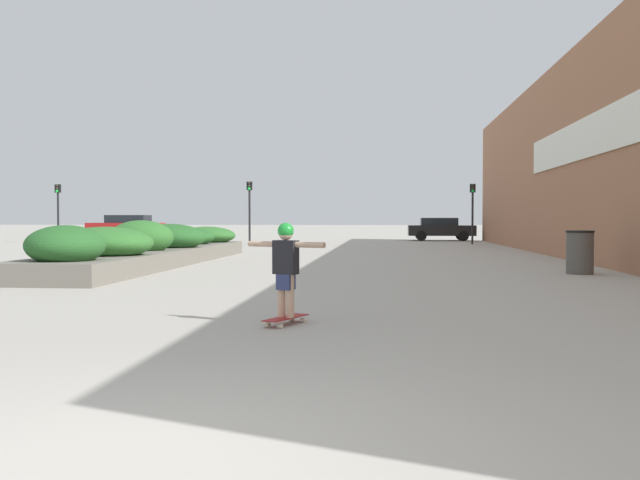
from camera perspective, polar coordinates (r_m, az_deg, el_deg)
ground_plane at (r=4.16m, az=-15.88°, el=-17.02°), size 300.00×300.00×0.00m
building_wall_right at (r=23.54m, az=20.51°, el=6.56°), size 0.67×42.45×6.73m
planter_box at (r=21.20m, az=-13.09°, el=-0.53°), size 2.40×14.25×1.29m
skateboard at (r=9.01m, az=-2.75°, el=-6.33°), size 0.52×0.82×0.09m
skateboarder at (r=8.94m, az=-2.76°, el=-1.61°), size 1.04×0.51×1.19m
trash_bin at (r=18.26m, az=20.08°, el=-0.92°), size 0.67×0.67×1.05m
car_leftmost at (r=47.12m, az=-15.24°, el=1.05°), size 4.61×2.01×1.57m
car_center_left at (r=44.16m, az=9.64°, el=0.91°), size 4.02×1.95×1.39m
car_center_right at (r=42.92m, az=23.35°, el=0.86°), size 4.58×2.03×1.51m
traffic_light_left at (r=37.97m, az=-5.67°, el=3.11°), size 0.28×0.30×3.30m
traffic_light_right at (r=38.22m, az=12.11°, el=2.94°), size 0.28×0.30×3.16m
traffic_light_far_left at (r=41.30m, az=-20.24°, el=2.82°), size 0.28×0.30×3.21m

